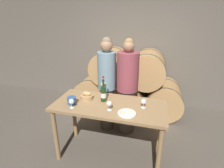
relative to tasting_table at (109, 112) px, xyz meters
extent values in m
plane|color=#564F44|center=(0.00, 0.00, -0.76)|extent=(10.00, 10.00, 0.00)
cube|color=#60594F|center=(0.00, 2.04, 0.84)|extent=(10.00, 0.12, 3.20)
cylinder|color=tan|center=(-0.81, 1.49, -0.40)|extent=(0.72, 0.85, 0.72)
cylinder|color=#2D2D33|center=(-0.81, 1.22, -0.40)|extent=(0.73, 0.02, 0.73)
cylinder|color=#2D2D33|center=(-0.81, 1.76, -0.40)|extent=(0.73, 0.02, 0.73)
cylinder|color=tan|center=(0.00, 1.49, -0.40)|extent=(0.72, 0.85, 0.72)
cylinder|color=#2D2D33|center=(0.00, 1.22, -0.40)|extent=(0.73, 0.02, 0.73)
cylinder|color=#2D2D33|center=(0.00, 1.76, -0.40)|extent=(0.73, 0.02, 0.73)
cylinder|color=tan|center=(0.81, 1.49, -0.40)|extent=(0.72, 0.85, 0.72)
cylinder|color=#2D2D33|center=(0.81, 1.22, -0.40)|extent=(0.73, 0.02, 0.73)
cylinder|color=#2D2D33|center=(0.81, 1.76, -0.40)|extent=(0.73, 0.02, 0.73)
cylinder|color=tan|center=(-0.40, 1.49, 0.24)|extent=(0.72, 0.85, 0.72)
cylinder|color=#2D2D33|center=(-0.40, 1.22, 0.24)|extent=(0.73, 0.02, 0.73)
cylinder|color=#2D2D33|center=(-0.40, 1.76, 0.24)|extent=(0.73, 0.02, 0.73)
cylinder|color=tan|center=(0.40, 1.49, 0.24)|extent=(0.72, 0.85, 0.72)
cylinder|color=#2D2D33|center=(0.40, 1.22, 0.24)|extent=(0.73, 0.02, 0.73)
cylinder|color=#2D2D33|center=(0.40, 1.76, 0.24)|extent=(0.73, 0.02, 0.73)
cylinder|color=#99754C|center=(-0.72, -0.29, -0.34)|extent=(0.06, 0.06, 0.84)
cylinder|color=#99754C|center=(0.72, -0.29, -0.34)|extent=(0.06, 0.06, 0.84)
cylinder|color=#99754C|center=(-0.72, 0.29, -0.34)|extent=(0.06, 0.06, 0.84)
cylinder|color=#99754C|center=(0.72, 0.29, -0.34)|extent=(0.06, 0.06, 0.84)
cube|color=#99754C|center=(0.00, 0.00, 0.11)|extent=(1.57, 0.70, 0.04)
cylinder|color=#4C4238|center=(-0.24, 0.69, -0.35)|extent=(0.26, 0.26, 0.82)
cylinder|color=gray|center=(-0.24, 0.69, 0.38)|extent=(0.32, 0.32, 0.65)
sphere|color=#997051|center=(-0.24, 0.69, 0.81)|extent=(0.21, 0.21, 0.21)
sphere|color=#75604C|center=(-0.24, 0.70, 0.87)|extent=(0.17, 0.17, 0.17)
cylinder|color=#4C4238|center=(0.12, 0.69, -0.34)|extent=(0.30, 0.30, 0.83)
cylinder|color=#8C3D47|center=(0.12, 0.69, 0.40)|extent=(0.37, 0.37, 0.66)
sphere|color=#997051|center=(0.12, 0.69, 0.82)|extent=(0.19, 0.19, 0.19)
sphere|color=olive|center=(0.12, 0.70, 0.87)|extent=(0.15, 0.15, 0.15)
cylinder|color=#193819|center=(-0.11, 0.08, 0.24)|extent=(0.08, 0.08, 0.22)
cylinder|color=#193819|center=(-0.11, 0.08, 0.39)|extent=(0.03, 0.03, 0.09)
cylinder|color=black|center=(-0.11, 0.08, 0.44)|extent=(0.03, 0.03, 0.02)
cylinder|color=white|center=(-0.11, 0.08, 0.22)|extent=(0.08, 0.08, 0.07)
cylinder|color=#ADBC7F|center=(-0.15, 0.19, 0.24)|extent=(0.08, 0.08, 0.23)
cylinder|color=#ADBC7F|center=(-0.15, 0.19, 0.39)|extent=(0.03, 0.03, 0.09)
cylinder|color=maroon|center=(-0.15, 0.19, 0.45)|extent=(0.03, 0.03, 0.02)
cylinder|color=white|center=(-0.15, 0.19, 0.22)|extent=(0.08, 0.08, 0.07)
cylinder|color=#335693|center=(-0.51, -0.13, 0.18)|extent=(0.12, 0.12, 0.10)
cylinder|color=#335693|center=(-0.51, -0.13, 0.22)|extent=(0.13, 0.13, 0.01)
cylinder|color=tan|center=(-0.36, 0.07, 0.16)|extent=(0.18, 0.18, 0.06)
ellipsoid|color=tan|center=(-0.36, 0.07, 0.21)|extent=(0.14, 0.08, 0.06)
cylinder|color=white|center=(0.28, -0.18, 0.13)|extent=(0.23, 0.23, 0.01)
cube|color=beige|center=(0.33, -0.16, 0.15)|extent=(0.07, 0.06, 0.02)
cube|color=beige|center=(0.23, -0.20, 0.15)|extent=(0.07, 0.06, 0.02)
cylinder|color=white|center=(-0.46, -0.22, 0.13)|extent=(0.06, 0.06, 0.00)
cylinder|color=white|center=(-0.46, -0.22, 0.16)|extent=(0.01, 0.01, 0.06)
sphere|color=white|center=(-0.46, -0.22, 0.22)|extent=(0.07, 0.07, 0.07)
cylinder|color=white|center=(0.04, -0.15, 0.13)|extent=(0.06, 0.06, 0.00)
cylinder|color=white|center=(0.04, -0.15, 0.16)|extent=(0.01, 0.01, 0.06)
sphere|color=white|center=(0.04, -0.15, 0.22)|extent=(0.07, 0.07, 0.07)
cylinder|color=white|center=(0.46, 0.02, 0.13)|extent=(0.06, 0.06, 0.00)
cylinder|color=white|center=(0.46, 0.02, 0.16)|extent=(0.01, 0.01, 0.06)
sphere|color=white|center=(0.46, 0.02, 0.22)|extent=(0.07, 0.07, 0.07)
camera|label=1|loc=(0.60, -2.07, 1.28)|focal=28.00mm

